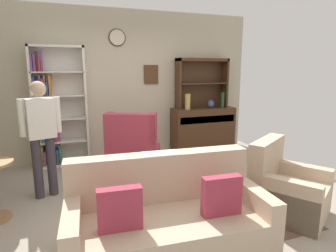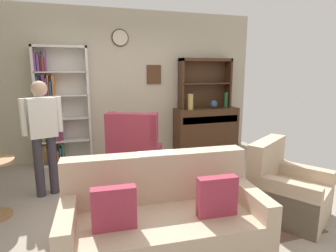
{
  "view_description": "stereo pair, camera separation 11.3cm",
  "coord_description": "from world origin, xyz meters",
  "px_view_note": "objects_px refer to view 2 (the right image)",
  "views": [
    {
      "loc": [
        -1.18,
        -3.33,
        1.71
      ],
      "look_at": [
        0.1,
        0.2,
        0.95
      ],
      "focal_mm": 30.24,
      "sensor_mm": 36.0,
      "label": 1
    },
    {
      "loc": [
        -1.07,
        -3.36,
        1.71
      ],
      "look_at": [
        0.1,
        0.2,
        0.95
      ],
      "focal_mm": 30.24,
      "sensor_mm": 36.0,
      "label": 2
    }
  ],
  "objects_px": {
    "couch_floral": "(163,222)",
    "book_stack": "(146,184)",
    "sideboard": "(206,128)",
    "person_reading": "(43,130)",
    "armchair_floral": "(286,192)",
    "coffee_table": "(151,188)",
    "vase_round": "(214,104)",
    "bottle_wine": "(226,100)",
    "vase_tall": "(190,102)",
    "wingback_chair": "(135,152)",
    "bookshelf": "(59,110)",
    "sideboard_hutch": "(205,76)"
  },
  "relations": [
    {
      "from": "vase_round",
      "to": "bottle_wine",
      "type": "distance_m",
      "value": 0.27
    },
    {
      "from": "coffee_table",
      "to": "sideboard",
      "type": "bearing_deg",
      "value": 51.65
    },
    {
      "from": "vase_round",
      "to": "bottle_wine",
      "type": "bearing_deg",
      "value": -4.95
    },
    {
      "from": "wingback_chair",
      "to": "coffee_table",
      "type": "relative_size",
      "value": 1.31
    },
    {
      "from": "bottle_wine",
      "to": "wingback_chair",
      "type": "xyz_separation_m",
      "value": [
        -2.07,
        -0.77,
        -0.69
      ]
    },
    {
      "from": "vase_tall",
      "to": "vase_round",
      "type": "relative_size",
      "value": 1.81
    },
    {
      "from": "wingback_chair",
      "to": "sideboard",
      "type": "bearing_deg",
      "value": 27.05
    },
    {
      "from": "sideboard",
      "to": "bottle_wine",
      "type": "bearing_deg",
      "value": -12.89
    },
    {
      "from": "vase_tall",
      "to": "wingback_chair",
      "type": "bearing_deg",
      "value": -148.92
    },
    {
      "from": "sideboard",
      "to": "bottle_wine",
      "type": "distance_m",
      "value": 0.7
    },
    {
      "from": "vase_round",
      "to": "armchair_floral",
      "type": "height_order",
      "value": "vase_round"
    },
    {
      "from": "couch_floral",
      "to": "coffee_table",
      "type": "bearing_deg",
      "value": 84.24
    },
    {
      "from": "bottle_wine",
      "to": "book_stack",
      "type": "xyz_separation_m",
      "value": [
        -2.24,
        -2.22,
        -0.64
      ]
    },
    {
      "from": "vase_round",
      "to": "coffee_table",
      "type": "bearing_deg",
      "value": -131.19
    },
    {
      "from": "armchair_floral",
      "to": "wingback_chair",
      "type": "bearing_deg",
      "value": 127.32
    },
    {
      "from": "armchair_floral",
      "to": "coffee_table",
      "type": "height_order",
      "value": "armchair_floral"
    },
    {
      "from": "vase_round",
      "to": "wingback_chair",
      "type": "height_order",
      "value": "vase_round"
    },
    {
      "from": "bottle_wine",
      "to": "sideboard_hutch",
      "type": "bearing_deg",
      "value": 153.04
    },
    {
      "from": "couch_floral",
      "to": "person_reading",
      "type": "xyz_separation_m",
      "value": [
        -1.14,
        1.72,
        0.59
      ]
    },
    {
      "from": "coffee_table",
      "to": "armchair_floral",
      "type": "bearing_deg",
      "value": -17.43
    },
    {
      "from": "sideboard_hutch",
      "to": "bottle_wine",
      "type": "xyz_separation_m",
      "value": [
        0.39,
        -0.2,
        -0.48
      ]
    },
    {
      "from": "sideboard",
      "to": "wingback_chair",
      "type": "xyz_separation_m",
      "value": [
        -1.68,
        -0.86,
        -0.13
      ]
    },
    {
      "from": "vase_round",
      "to": "couch_floral",
      "type": "distance_m",
      "value": 3.55
    },
    {
      "from": "vase_tall",
      "to": "person_reading",
      "type": "height_order",
      "value": "person_reading"
    },
    {
      "from": "person_reading",
      "to": "book_stack",
      "type": "relative_size",
      "value": 8.45
    },
    {
      "from": "bottle_wine",
      "to": "person_reading",
      "type": "relative_size",
      "value": 0.2
    },
    {
      "from": "bottle_wine",
      "to": "armchair_floral",
      "type": "bearing_deg",
      "value": -104.02
    },
    {
      "from": "couch_floral",
      "to": "book_stack",
      "type": "distance_m",
      "value": 0.64
    },
    {
      "from": "couch_floral",
      "to": "wingback_chair",
      "type": "bearing_deg",
      "value": 85.53
    },
    {
      "from": "bookshelf",
      "to": "armchair_floral",
      "type": "bearing_deg",
      "value": -47.34
    },
    {
      "from": "sideboard",
      "to": "person_reading",
      "type": "bearing_deg",
      "value": -157.72
    },
    {
      "from": "couch_floral",
      "to": "vase_tall",
      "type": "bearing_deg",
      "value": 63.06
    },
    {
      "from": "vase_tall",
      "to": "person_reading",
      "type": "bearing_deg",
      "value": -156.23
    },
    {
      "from": "sideboard_hutch",
      "to": "book_stack",
      "type": "xyz_separation_m",
      "value": [
        -1.85,
        -2.42,
        -1.12
      ]
    },
    {
      "from": "armchair_floral",
      "to": "book_stack",
      "type": "xyz_separation_m",
      "value": [
        -1.59,
        0.41,
        0.15
      ]
    },
    {
      "from": "book_stack",
      "to": "vase_round",
      "type": "bearing_deg",
      "value": 48.49
    },
    {
      "from": "vase_tall",
      "to": "couch_floral",
      "type": "distance_m",
      "value": 3.29
    },
    {
      "from": "wingback_chair",
      "to": "bottle_wine",
      "type": "bearing_deg",
      "value": 20.36
    },
    {
      "from": "coffee_table",
      "to": "couch_floral",
      "type": "bearing_deg",
      "value": -95.76
    },
    {
      "from": "armchair_floral",
      "to": "coffee_table",
      "type": "relative_size",
      "value": 1.32
    },
    {
      "from": "coffee_table",
      "to": "book_stack",
      "type": "distance_m",
      "value": 0.14
    },
    {
      "from": "vase_tall",
      "to": "person_reading",
      "type": "distance_m",
      "value": 2.84
    },
    {
      "from": "bookshelf",
      "to": "sideboard_hutch",
      "type": "relative_size",
      "value": 1.91
    },
    {
      "from": "couch_floral",
      "to": "bookshelf",
      "type": "bearing_deg",
      "value": 108.29
    },
    {
      "from": "vase_round",
      "to": "vase_tall",
      "type": "bearing_deg",
      "value": -178.51
    },
    {
      "from": "sideboard_hutch",
      "to": "couch_floral",
      "type": "xyz_separation_m",
      "value": [
        -1.84,
        -3.05,
        -1.25
      ]
    },
    {
      "from": "couch_floral",
      "to": "coffee_table",
      "type": "relative_size",
      "value": 2.32
    },
    {
      "from": "vase_tall",
      "to": "vase_round",
      "type": "distance_m",
      "value": 0.52
    },
    {
      "from": "coffee_table",
      "to": "book_stack",
      "type": "height_order",
      "value": "book_stack"
    },
    {
      "from": "coffee_table",
      "to": "bottle_wine",
      "type": "bearing_deg",
      "value": 44.85
    }
  ]
}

